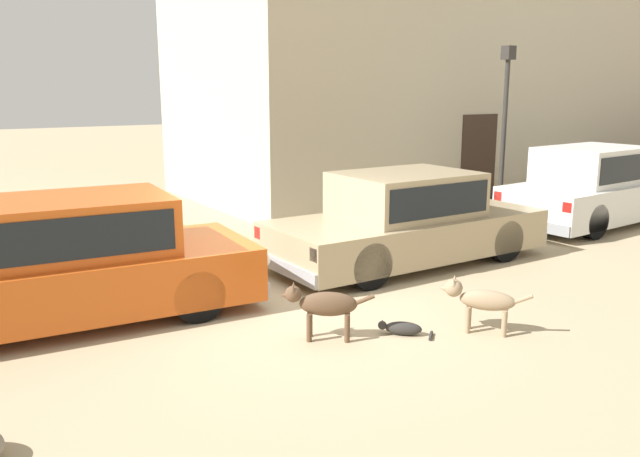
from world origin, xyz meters
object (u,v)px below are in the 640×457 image
parked_sedan_nearest (65,257)px  parked_sedan_second (407,219)px  stray_dog_tan (479,299)px  stray_cat (402,328)px  stray_dog_spotted (323,304)px  parked_sedan_third (595,186)px  street_lamp (505,108)px

parked_sedan_nearest → parked_sedan_second: (5.07, -0.15, -0.06)m
stray_dog_tan → stray_cat: 0.93m
stray_dog_spotted → stray_cat: stray_dog_spotted is taller
parked_sedan_second → stray_dog_tan: size_ratio=5.55×
stray_dog_spotted → parked_sedan_third: bearing=-129.6°
stray_cat → parked_sedan_second: bearing=-87.2°
parked_sedan_nearest → stray_dog_tan: parked_sedan_nearest is taller
parked_sedan_third → stray_dog_spotted: size_ratio=5.11×
stray_cat → street_lamp: street_lamp is taller
parked_sedan_nearest → parked_sedan_third: (10.14, 0.10, 0.01)m
parked_sedan_nearest → stray_dog_spotted: parked_sedan_nearest is taller
parked_sedan_second → street_lamp: 4.92m
stray_cat → street_lamp: bearing=-102.2°
parked_sedan_third → stray_dog_tan: parked_sedan_third is taller
stray_dog_spotted → parked_sedan_nearest: bearing=-9.9°
parked_sedan_second → stray_cat: bearing=-131.0°
parked_sedan_nearest → stray_dog_spotted: bearing=-40.0°
parked_sedan_nearest → street_lamp: size_ratio=1.28×
parked_sedan_third → stray_cat: bearing=-163.9°
parked_sedan_second → street_lamp: (4.23, 1.94, 1.59)m
parked_sedan_second → stray_dog_spotted: (-2.84, -2.02, -0.30)m
parked_sedan_nearest → parked_sedan_second: parked_sedan_nearest is taller
parked_sedan_third → street_lamp: (-0.85, 1.69, 1.52)m
parked_sedan_second → stray_dog_spotted: size_ratio=5.18×
stray_dog_spotted → parked_sedan_second: bearing=-110.3°
parked_sedan_nearest → parked_sedan_second: 5.07m
street_lamp → parked_sedan_nearest: bearing=-169.1°
street_lamp → stray_cat: bearing=-145.3°
parked_sedan_nearest → parked_sedan_third: 10.15m
stray_dog_tan → street_lamp: (5.47, 4.71, 1.91)m
parked_sedan_third → street_lamp: street_lamp is taller
parked_sedan_nearest → street_lamp: (9.30, 1.79, 1.53)m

